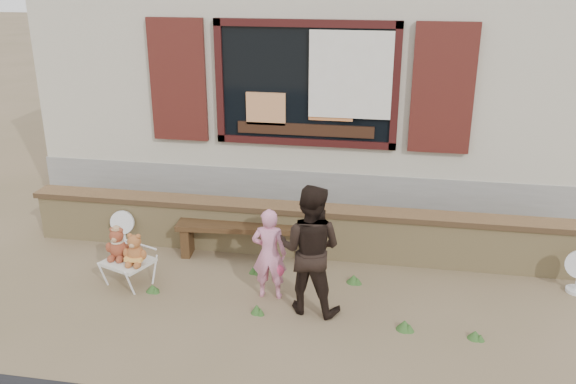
% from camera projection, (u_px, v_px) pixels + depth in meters
% --- Properties ---
extents(ground, '(80.00, 80.00, 0.00)m').
position_uv_depth(ground, '(279.00, 290.00, 7.11)').
color(ground, brown).
rests_on(ground, ground).
extents(shopfront, '(8.04, 5.13, 4.00)m').
position_uv_depth(shopfront, '(328.00, 61.00, 10.55)').
color(shopfront, '#A49C85').
rests_on(shopfront, ground).
extents(brick_wall, '(7.10, 0.36, 0.67)m').
position_uv_depth(brick_wall, '(293.00, 229.00, 7.92)').
color(brick_wall, tan).
rests_on(brick_wall, ground).
extents(bench, '(1.80, 0.53, 0.46)m').
position_uv_depth(bench, '(246.00, 232.00, 7.83)').
color(bench, '#382413').
rests_on(bench, ground).
extents(folding_chair, '(0.64, 0.61, 0.31)m').
position_uv_depth(folding_chair, '(128.00, 263.00, 7.14)').
color(folding_chair, beige).
rests_on(folding_chair, ground).
extents(teddy_bear_left, '(0.36, 0.34, 0.40)m').
position_uv_depth(teddy_bear_left, '(118.00, 242.00, 7.13)').
color(teddy_bear_left, brown).
rests_on(teddy_bear_left, folding_chair).
extents(teddy_bear_right, '(0.35, 0.33, 0.38)m').
position_uv_depth(teddy_bear_right, '(135.00, 248.00, 6.99)').
color(teddy_bear_right, brown).
rests_on(teddy_bear_right, folding_chair).
extents(child, '(0.40, 0.27, 1.07)m').
position_uv_depth(child, '(269.00, 254.00, 6.79)').
color(child, pink).
rests_on(child, ground).
extents(adult, '(0.79, 0.66, 1.45)m').
position_uv_depth(adult, '(310.00, 249.00, 6.47)').
color(adult, black).
rests_on(adult, ground).
extents(fan_left, '(0.33, 0.22, 0.52)m').
position_uv_depth(fan_left, '(124.00, 228.00, 8.14)').
color(fan_left, silver).
rests_on(fan_left, ground).
extents(grass_tufts, '(3.74, 1.11, 0.11)m').
position_uv_depth(grass_tufts, '(331.00, 303.00, 6.74)').
color(grass_tufts, '#315823').
rests_on(grass_tufts, ground).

